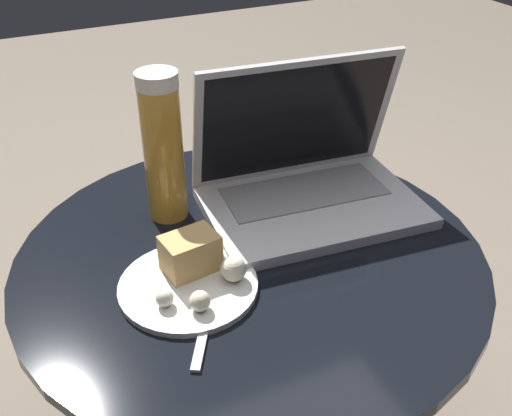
% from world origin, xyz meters
% --- Properties ---
extents(table, '(0.70, 0.70, 0.49)m').
position_xyz_m(table, '(0.00, 0.00, 0.36)').
color(table, '#9E9EA3').
rests_on(table, ground_plane).
extents(laptop, '(0.37, 0.27, 0.24)m').
position_xyz_m(laptop, '(0.14, 0.08, 0.54)').
color(laptop, silver).
rests_on(laptop, table).
extents(beer_glass, '(0.06, 0.06, 0.24)m').
position_xyz_m(beer_glass, '(-0.08, 0.15, 0.61)').
color(beer_glass, gold).
rests_on(beer_glass, table).
extents(snack_plate, '(0.19, 0.19, 0.06)m').
position_xyz_m(snack_plate, '(-0.10, -0.03, 0.51)').
color(snack_plate, silver).
rests_on(snack_plate, table).
extents(fork, '(0.11, 0.17, 0.01)m').
position_xyz_m(fork, '(-0.10, -0.09, 0.49)').
color(fork, '#B2B2B7').
rests_on(fork, table).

